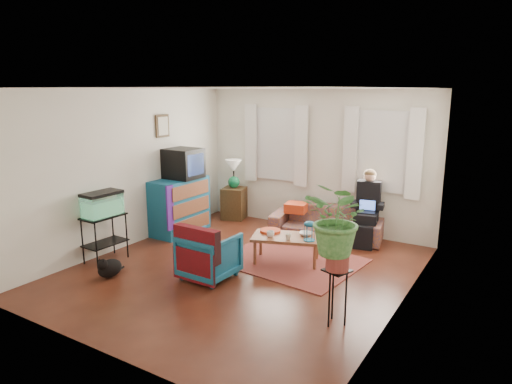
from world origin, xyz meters
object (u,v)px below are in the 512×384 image
Objects in this scene: sofa at (326,217)px; aquarium_stand at (105,238)px; armchair at (209,253)px; coffee_table at (287,249)px; dresser at (179,206)px; side_table at (234,203)px; plant_stand at (336,297)px.

aquarium_stand is (-2.45, -2.81, -0.02)m from sofa.
coffee_table is at bearing -120.42° from armchair.
sofa is 1.73× the size of dresser.
armchair is (1.74, -1.38, -0.15)m from dresser.
plant_stand is (3.39, -2.97, 0.00)m from side_table.
side_table reaches higher than coffee_table.
armchair is at bearing -62.30° from side_table.
side_table is at bearing 85.46° from aquarium_stand.
plant_stand is (1.34, -1.37, 0.11)m from coffee_table.
dresser is at bearing -37.03° from armchair.
armchair is 1.09× the size of plant_stand.
armchair reaches higher than plant_stand.
aquarium_stand is 3.74m from plant_stand.
armchair is 0.69× the size of coffee_table.
sofa is 1.43m from coffee_table.
armchair is (1.40, -2.66, 0.03)m from side_table.
aquarium_stand is at bearing -96.68° from side_table.
aquarium_stand is at bearing -179.66° from plant_stand.
coffee_table is (2.39, -0.32, -0.29)m from dresser.
sofa is 3.72m from aquarium_stand.
dresser reaches higher than sofa.
coffee_table is at bearing -37.92° from side_table.
armchair is at bearing 171.29° from plant_stand.
dresser is (-0.34, -1.28, 0.18)m from side_table.
plant_stand is (3.74, 0.02, -0.03)m from aquarium_stand.
sofa is 2.68m from dresser.
dresser is 2.43m from coffee_table.
plant_stand is at bearing -64.83° from coffee_table.
sofa reaches higher than aquarium_stand.
aquarium_stand is at bearing -169.31° from coffee_table.
side_table is 0.63× the size of coffee_table.
sofa is 3.03× the size of side_table.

